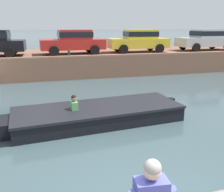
{
  "coord_description": "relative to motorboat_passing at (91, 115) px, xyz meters",
  "views": [
    {
      "loc": [
        -1.72,
        -2.59,
        3.15
      ],
      "look_at": [
        0.14,
        4.25,
        1.15
      ],
      "focal_mm": 40.0,
      "sensor_mm": 36.0,
      "label": 1
    }
  ],
  "objects": [
    {
      "name": "mooring_bollard_mid",
      "position": [
        0.05,
        7.24,
        1.33
      ],
      "size": [
        0.15,
        0.15,
        0.45
      ],
      "color": "#2D2B28",
      "rests_on": "far_quay_wall"
    },
    {
      "name": "car_right_inner_silver",
      "position": [
        10.46,
        8.86,
        1.94
      ],
      "size": [
        4.32,
        1.98,
        1.54
      ],
      "color": "#B7BABC",
      "rests_on": "far_quay_wall"
    },
    {
      "name": "ground_plane",
      "position": [
        0.35,
        0.91,
        -0.27
      ],
      "size": [
        400.0,
        400.0,
        0.0
      ],
      "primitive_type": "plane",
      "color": "#3D5156"
    },
    {
      "name": "far_quay_wall",
      "position": [
        0.35,
        9.99,
        0.41
      ],
      "size": [
        60.0,
        6.0,
        1.36
      ],
      "primitive_type": "cube",
      "color": "brown",
      "rests_on": "ground"
    },
    {
      "name": "motorboat_passing",
      "position": [
        0.0,
        0.0,
        0.0
      ],
      "size": [
        6.83,
        2.45,
        1.02
      ],
      "color": "black",
      "rests_on": "ground"
    },
    {
      "name": "car_left_inner_red",
      "position": [
        0.53,
        8.86,
        1.94
      ],
      "size": [
        4.17,
        2.03,
        1.54
      ],
      "color": "#B2231E",
      "rests_on": "far_quay_wall"
    },
    {
      "name": "car_centre_yellow",
      "position": [
        5.06,
        8.86,
        1.94
      ],
      "size": [
        4.16,
        2.01,
        1.54
      ],
      "color": "yellow",
      "rests_on": "far_quay_wall"
    },
    {
      "name": "far_wall_coping",
      "position": [
        0.35,
        7.11,
        1.13
      ],
      "size": [
        60.0,
        0.24,
        0.08
      ],
      "primitive_type": "cube",
      "color": "#9F6C52",
      "rests_on": "far_quay_wall"
    }
  ]
}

